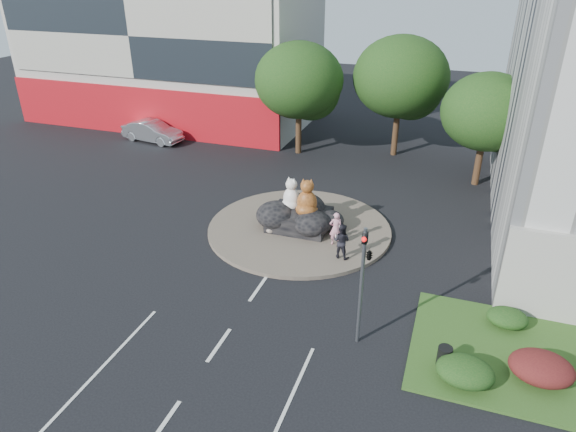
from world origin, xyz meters
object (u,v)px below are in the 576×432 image
(kitten_calico, at_px, (270,225))
(litter_bin, at_px, (444,356))
(cat_tabby, at_px, (307,197))
(parked_car, at_px, (153,131))
(pedestrian_pink, at_px, (336,228))
(pedestrian_dark, at_px, (341,241))
(kitten_white, at_px, (339,231))
(cat_white, at_px, (291,193))

(kitten_calico, bearing_deg, litter_bin, -27.10)
(cat_tabby, height_order, parked_car, cat_tabby)
(pedestrian_pink, bearing_deg, kitten_calico, -23.25)
(pedestrian_dark, bearing_deg, pedestrian_pink, -54.62)
(cat_tabby, bearing_deg, kitten_calico, -160.49)
(kitten_calico, xyz_separation_m, pedestrian_pink, (3.60, -0.09, 0.48))
(parked_car, bearing_deg, kitten_white, -113.38)
(kitten_calico, distance_m, pedestrian_pink, 3.64)
(kitten_calico, height_order, pedestrian_pink, pedestrian_pink)
(cat_tabby, relative_size, litter_bin, 2.60)
(cat_white, xyz_separation_m, pedestrian_dark, (3.48, -2.64, -0.92))
(pedestrian_pink, relative_size, parked_car, 0.35)
(cat_white, height_order, pedestrian_dark, cat_white)
(pedestrian_dark, bearing_deg, kitten_calico, -7.92)
(cat_white, xyz_separation_m, kitten_calico, (-0.71, -1.37, -1.41))
(pedestrian_dark, relative_size, parked_car, 0.35)
(kitten_white, height_order, pedestrian_dark, pedestrian_dark)
(cat_tabby, xyz_separation_m, litter_bin, (7.81, -8.26, -1.62))
(kitten_calico, height_order, parked_car, parked_car)
(pedestrian_pink, bearing_deg, cat_tabby, -51.22)
(litter_bin, bearing_deg, pedestrian_pink, 129.47)
(kitten_white, bearing_deg, pedestrian_pink, -99.19)
(kitten_calico, distance_m, litter_bin, 12.00)
(cat_white, height_order, litter_bin, cat_white)
(cat_white, distance_m, kitten_calico, 2.09)
(pedestrian_pink, xyz_separation_m, pedestrian_dark, (0.59, -1.18, 0.01))
(kitten_calico, relative_size, pedestrian_dark, 0.46)
(cat_white, relative_size, pedestrian_pink, 1.03)
(pedestrian_dark, distance_m, litter_bin, 8.07)
(pedestrian_dark, height_order, parked_car, pedestrian_dark)
(kitten_white, distance_m, litter_bin, 9.88)
(cat_white, xyz_separation_m, pedestrian_pink, (2.89, -1.46, -0.92))
(cat_white, bearing_deg, kitten_calico, -94.89)
(kitten_white, bearing_deg, litter_bin, -62.42)
(kitten_white, distance_m, parked_car, 21.51)
(litter_bin, bearing_deg, kitten_white, 126.88)
(kitten_white, relative_size, parked_car, 0.15)
(kitten_white, bearing_deg, kitten_calico, -179.64)
(parked_car, xyz_separation_m, litter_bin, (24.31, -19.07, -0.33))
(parked_car, bearing_deg, kitten_calico, -120.66)
(cat_tabby, bearing_deg, kitten_white, -20.61)
(pedestrian_dark, bearing_deg, litter_bin, 140.53)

